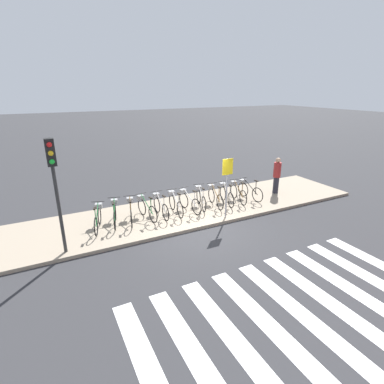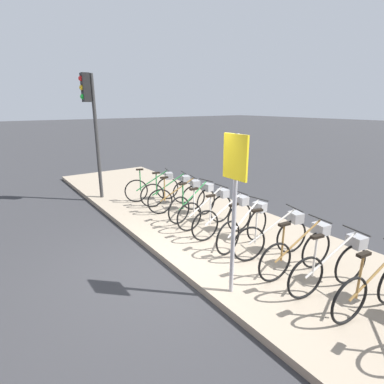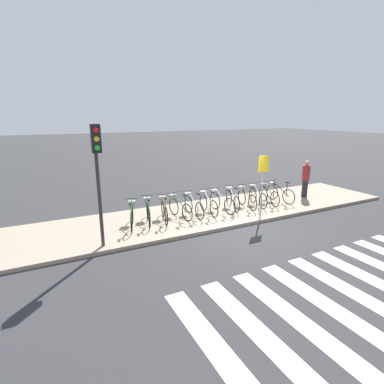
# 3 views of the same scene
# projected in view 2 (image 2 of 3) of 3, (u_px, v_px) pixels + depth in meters

# --- Properties ---
(ground_plane) EXTENTS (120.00, 120.00, 0.00)m
(ground_plane) POSITION_uv_depth(u_px,v_px,m) (170.00, 268.00, 5.33)
(ground_plane) COLOR #2D2D30
(sidewalk) EXTENTS (16.16, 3.38, 0.12)m
(sidewalk) POSITION_uv_depth(u_px,v_px,m) (239.00, 241.00, 6.25)
(sidewalk) COLOR gray
(sidewalk) RESTS_ON ground_plane
(parked_bicycle_0) EXTENTS (0.62, 1.50, 0.96)m
(parked_bicycle_0) POSITION_uv_depth(u_px,v_px,m) (155.00, 186.00, 8.63)
(parked_bicycle_0) COLOR black
(parked_bicycle_0) RESTS_ON sidewalk
(parked_bicycle_1) EXTENTS (0.55, 1.53, 0.96)m
(parked_bicycle_1) POSITION_uv_depth(u_px,v_px,m) (172.00, 190.00, 8.22)
(parked_bicycle_1) COLOR black
(parked_bicycle_1) RESTS_ON sidewalk
(parked_bicycle_2) EXTENTS (0.54, 1.53, 0.96)m
(parked_bicycle_2) POSITION_uv_depth(u_px,v_px,m) (181.00, 196.00, 7.72)
(parked_bicycle_2) COLOR black
(parked_bicycle_2) RESTS_ON sidewalk
(parked_bicycle_3) EXTENTS (0.46, 1.55, 0.96)m
(parked_bicycle_3) POSITION_uv_depth(u_px,v_px,m) (196.00, 201.00, 7.27)
(parked_bicycle_3) COLOR black
(parked_bicycle_3) RESTS_ON sidewalk
(parked_bicycle_4) EXTENTS (0.46, 1.57, 0.96)m
(parked_bicycle_4) POSITION_uv_depth(u_px,v_px,m) (209.00, 208.00, 6.81)
(parked_bicycle_4) COLOR black
(parked_bicycle_4) RESTS_ON sidewalk
(parked_bicycle_5) EXTENTS (0.46, 1.57, 0.96)m
(parked_bicycle_5) POSITION_uv_depth(u_px,v_px,m) (227.00, 216.00, 6.30)
(parked_bicycle_5) COLOR black
(parked_bicycle_5) RESTS_ON sidewalk
(parked_bicycle_6) EXTENTS (0.46, 1.56, 0.96)m
(parked_bicycle_6) POSITION_uv_depth(u_px,v_px,m) (246.00, 225.00, 5.83)
(parked_bicycle_6) COLOR black
(parked_bicycle_6) RESTS_ON sidewalk
(parked_bicycle_7) EXTENTS (0.56, 1.53, 0.96)m
(parked_bicycle_7) POSITION_uv_depth(u_px,v_px,m) (276.00, 234.00, 5.41)
(parked_bicycle_7) COLOR black
(parked_bicycle_7) RESTS_ON sidewalk
(parked_bicycle_8) EXTENTS (0.46, 1.56, 0.96)m
(parked_bicycle_8) POSITION_uv_depth(u_px,v_px,m) (301.00, 249.00, 4.85)
(parked_bicycle_8) COLOR black
(parked_bicycle_8) RESTS_ON sidewalk
(parked_bicycle_9) EXTENTS (0.48, 1.55, 0.96)m
(parked_bicycle_9) POSITION_uv_depth(u_px,v_px,m) (335.00, 264.00, 4.41)
(parked_bicycle_9) COLOR black
(parked_bicycle_9) RESTS_ON sidewalk
(parked_bicycle_10) EXTENTS (0.46, 1.56, 0.96)m
(parked_bicycle_10) POSITION_uv_depth(u_px,v_px,m) (378.00, 283.00, 3.94)
(parked_bicycle_10) COLOR black
(parked_bicycle_10) RESTS_ON sidewalk
(traffic_light) EXTENTS (0.24, 0.40, 3.51)m
(traffic_light) POSITION_uv_depth(u_px,v_px,m) (90.00, 111.00, 8.28)
(traffic_light) COLOR #2D2D2D
(traffic_light) RESTS_ON sidewalk
(sign_post) EXTENTS (0.44, 0.07, 2.32)m
(sign_post) POSITION_uv_depth(u_px,v_px,m) (235.00, 190.00, 4.03)
(sign_post) COLOR #99999E
(sign_post) RESTS_ON sidewalk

